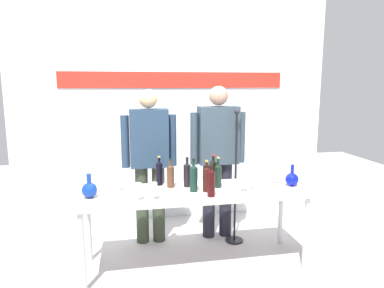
{
  "coord_description": "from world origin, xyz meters",
  "views": [
    {
      "loc": [
        -0.64,
        -3.17,
        1.79
      ],
      "look_at": [
        0.0,
        0.15,
        1.2
      ],
      "focal_mm": 32.58,
      "sensor_mm": 36.0,
      "label": 1
    }
  ],
  "objects_px": {
    "wine_bottle_3": "(194,177)",
    "wine_bottle_5": "(187,174)",
    "wine_glass_left_0": "(138,188)",
    "display_table": "(195,197)",
    "wine_glass_left_1": "(153,187)",
    "wine_bottle_1": "(213,171)",
    "wine_glass_right_1": "(250,178)",
    "presenter_right": "(218,151)",
    "wine_glass_right_2": "(277,174)",
    "wine_bottle_0": "(211,182)",
    "wine_glass_right_0": "(244,182)",
    "decanter_blue_left": "(89,190)",
    "wine_bottle_6": "(218,175)",
    "wine_bottle_2": "(207,178)",
    "wine_glass_left_2": "(119,181)",
    "wine_bottle_7": "(159,172)",
    "decanter_blue_right": "(292,179)",
    "presenter_left": "(149,157)",
    "wine_bottle_4": "(170,175)",
    "microphone_stand": "(235,199)"
  },
  "relations": [
    {
      "from": "decanter_blue_left",
      "to": "wine_bottle_3",
      "type": "height_order",
      "value": "wine_bottle_3"
    },
    {
      "from": "display_table",
      "to": "wine_glass_left_0",
      "type": "height_order",
      "value": "wine_glass_left_0"
    },
    {
      "from": "display_table",
      "to": "wine_glass_right_0",
      "type": "height_order",
      "value": "wine_glass_right_0"
    },
    {
      "from": "wine_bottle_2",
      "to": "wine_glass_right_1",
      "type": "height_order",
      "value": "wine_bottle_2"
    },
    {
      "from": "presenter_left",
      "to": "wine_bottle_4",
      "type": "relative_size",
      "value": 5.91
    },
    {
      "from": "decanter_blue_left",
      "to": "wine_glass_left_2",
      "type": "bearing_deg",
      "value": 30.58
    },
    {
      "from": "wine_bottle_3",
      "to": "wine_glass_right_0",
      "type": "height_order",
      "value": "wine_bottle_3"
    },
    {
      "from": "wine_bottle_2",
      "to": "wine_bottle_3",
      "type": "distance_m",
      "value": 0.12
    },
    {
      "from": "decanter_blue_left",
      "to": "wine_bottle_0",
      "type": "distance_m",
      "value": 1.1
    },
    {
      "from": "wine_bottle_1",
      "to": "wine_glass_right_1",
      "type": "relative_size",
      "value": 2.04
    },
    {
      "from": "wine_bottle_3",
      "to": "wine_glass_left_0",
      "type": "height_order",
      "value": "wine_bottle_3"
    },
    {
      "from": "presenter_right",
      "to": "wine_glass_left_1",
      "type": "distance_m",
      "value": 1.16
    },
    {
      "from": "decanter_blue_right",
      "to": "wine_glass_right_1",
      "type": "xyz_separation_m",
      "value": [
        -0.45,
        -0.02,
        0.04
      ]
    },
    {
      "from": "microphone_stand",
      "to": "presenter_right",
      "type": "bearing_deg",
      "value": 130.12
    },
    {
      "from": "wine_bottle_7",
      "to": "wine_glass_right_0",
      "type": "relative_size",
      "value": 2.09
    },
    {
      "from": "wine_bottle_6",
      "to": "presenter_right",
      "type": "bearing_deg",
      "value": 75.25
    },
    {
      "from": "wine_glass_left_1",
      "to": "wine_glass_left_2",
      "type": "relative_size",
      "value": 1.17
    },
    {
      "from": "decanter_blue_right",
      "to": "wine_glass_right_1",
      "type": "bearing_deg",
      "value": -177.09
    },
    {
      "from": "decanter_blue_left",
      "to": "presenter_left",
      "type": "xyz_separation_m",
      "value": [
        0.59,
        0.64,
        0.14
      ]
    },
    {
      "from": "wine_bottle_3",
      "to": "wine_bottle_5",
      "type": "xyz_separation_m",
      "value": [
        -0.03,
        0.16,
        -0.01
      ]
    },
    {
      "from": "wine_bottle_5",
      "to": "wine_glass_left_2",
      "type": "height_order",
      "value": "wine_bottle_5"
    },
    {
      "from": "wine_bottle_6",
      "to": "wine_bottle_5",
      "type": "bearing_deg",
      "value": 164.19
    },
    {
      "from": "wine_bottle_0",
      "to": "wine_bottle_6",
      "type": "relative_size",
      "value": 1.0
    },
    {
      "from": "decanter_blue_right",
      "to": "presenter_left",
      "type": "relative_size",
      "value": 0.13
    },
    {
      "from": "presenter_left",
      "to": "presenter_right",
      "type": "distance_m",
      "value": 0.78
    },
    {
      "from": "decanter_blue_left",
      "to": "wine_bottle_0",
      "type": "height_order",
      "value": "wine_bottle_0"
    },
    {
      "from": "wine_bottle_0",
      "to": "wine_glass_right_0",
      "type": "distance_m",
      "value": 0.35
    },
    {
      "from": "decanter_blue_right",
      "to": "wine_glass_left_0",
      "type": "xyz_separation_m",
      "value": [
        -1.54,
        -0.17,
        0.04
      ]
    },
    {
      "from": "decanter_blue_right",
      "to": "wine_bottle_1",
      "type": "height_order",
      "value": "wine_bottle_1"
    },
    {
      "from": "wine_glass_right_2",
      "to": "wine_bottle_6",
      "type": "bearing_deg",
      "value": 179.31
    },
    {
      "from": "display_table",
      "to": "wine_glass_right_1",
      "type": "xyz_separation_m",
      "value": [
        0.54,
        -0.05,
        0.17
      ]
    },
    {
      "from": "wine_bottle_1",
      "to": "wine_glass_right_1",
      "type": "xyz_separation_m",
      "value": [
        0.32,
        -0.22,
        -0.03
      ]
    },
    {
      "from": "wine_glass_left_0",
      "to": "wine_glass_right_2",
      "type": "relative_size",
      "value": 1.05
    },
    {
      "from": "display_table",
      "to": "wine_glass_left_1",
      "type": "bearing_deg",
      "value": -153.27
    },
    {
      "from": "wine_glass_left_1",
      "to": "wine_glass_right_2",
      "type": "relative_size",
      "value": 1.03
    },
    {
      "from": "wine_bottle_5",
      "to": "wine_glass_left_2",
      "type": "distance_m",
      "value": 0.67
    },
    {
      "from": "wine_bottle_7",
      "to": "wine_glass_right_0",
      "type": "bearing_deg",
      "value": -26.86
    },
    {
      "from": "wine_glass_right_1",
      "to": "wine_bottle_0",
      "type": "bearing_deg",
      "value": -160.67
    },
    {
      "from": "presenter_left",
      "to": "wine_bottle_1",
      "type": "xyz_separation_m",
      "value": [
        0.61,
        -0.44,
        -0.08
      ]
    },
    {
      "from": "wine_bottle_5",
      "to": "wine_glass_right_0",
      "type": "relative_size",
      "value": 2.08
    },
    {
      "from": "wine_bottle_7",
      "to": "wine_glass_left_0",
      "type": "xyz_separation_m",
      "value": [
        -0.23,
        -0.46,
        -0.02
      ]
    },
    {
      "from": "wine_glass_right_0",
      "to": "wine_bottle_3",
      "type": "bearing_deg",
      "value": 166.62
    },
    {
      "from": "decanter_blue_right",
      "to": "presenter_left",
      "type": "distance_m",
      "value": 1.53
    },
    {
      "from": "wine_bottle_7",
      "to": "wine_glass_left_2",
      "type": "bearing_deg",
      "value": -161.79
    },
    {
      "from": "presenter_right",
      "to": "wine_glass_right_2",
      "type": "relative_size",
      "value": 11.36
    },
    {
      "from": "wine_glass_right_2",
      "to": "decanter_blue_left",
      "type": "bearing_deg",
      "value": -177.5
    },
    {
      "from": "wine_glass_left_2",
      "to": "wine_glass_right_2",
      "type": "relative_size",
      "value": 0.88
    },
    {
      "from": "wine_glass_right_1",
      "to": "wine_glass_left_0",
      "type": "bearing_deg",
      "value": -172.09
    },
    {
      "from": "microphone_stand",
      "to": "wine_glass_left_2",
      "type": "bearing_deg",
      "value": -166.43
    },
    {
      "from": "wine_bottle_1",
      "to": "wine_bottle_6",
      "type": "distance_m",
      "value": 0.11
    }
  ]
}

